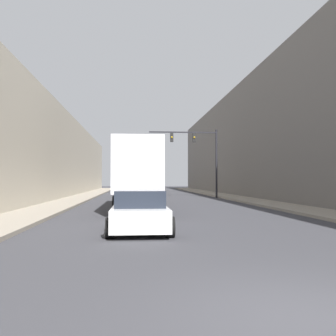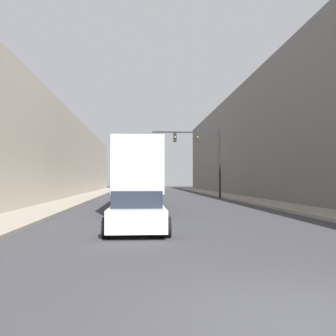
% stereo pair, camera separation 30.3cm
% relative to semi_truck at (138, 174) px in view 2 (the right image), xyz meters
% --- Properties ---
extents(ground_plane, '(200.00, 200.00, 0.00)m').
position_rel_semi_truck_xyz_m(ground_plane, '(2.07, -19.02, -2.15)').
color(ground_plane, '#38383D').
extents(sidewalk_right, '(2.58, 80.00, 0.15)m').
position_rel_semi_truck_xyz_m(sidewalk_right, '(9.34, 10.98, -2.08)').
color(sidewalk_right, gray).
rests_on(sidewalk_right, ground).
extents(sidewalk_left, '(2.58, 80.00, 0.15)m').
position_rel_semi_truck_xyz_m(sidewalk_left, '(-5.20, 10.98, -2.08)').
color(sidewalk_left, gray).
rests_on(sidewalk_left, ground).
extents(building_right, '(6.00, 80.00, 11.78)m').
position_rel_semi_truck_xyz_m(building_right, '(13.63, 10.98, 3.73)').
color(building_right, '#66605B').
rests_on(building_right, ground).
extents(building_left, '(6.00, 80.00, 8.31)m').
position_rel_semi_truck_xyz_m(building_left, '(-9.49, 10.98, 2.00)').
color(building_left, '#BCB29E').
rests_on(building_left, ground).
extents(semi_truck, '(2.43, 13.53, 3.83)m').
position_rel_semi_truck_xyz_m(semi_truck, '(0.00, 0.00, 0.00)').
color(semi_truck, silver).
rests_on(semi_truck, ground).
extents(sedan_car, '(2.08, 4.36, 1.41)m').
position_rel_semi_truck_xyz_m(sedan_car, '(0.02, -10.57, -1.48)').
color(sedan_car, silver).
rests_on(sedan_car, ground).
extents(traffic_signal_gantry, '(6.73, 0.35, 6.71)m').
position_rel_semi_truck_xyz_m(traffic_signal_gantry, '(6.35, 12.64, 2.49)').
color(traffic_signal_gantry, black).
rests_on(traffic_signal_gantry, ground).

